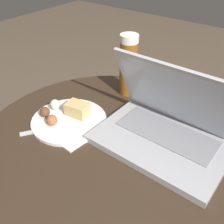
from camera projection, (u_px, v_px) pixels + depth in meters
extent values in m
cylinder|color=#515156|center=(111.00, 204.00, 0.87)|extent=(0.06, 0.06, 0.54)
cylinder|color=#38281C|center=(111.00, 141.00, 0.71)|extent=(0.73, 0.73, 0.02)
cube|color=white|center=(67.00, 129.00, 0.73)|extent=(0.17, 0.12, 0.00)
cube|color=#B2B2B7|center=(160.00, 143.00, 0.67)|extent=(0.34, 0.22, 0.02)
cube|color=gray|center=(167.00, 133.00, 0.69)|extent=(0.26, 0.11, 0.00)
cube|color=#B2B2B7|center=(178.00, 97.00, 0.65)|extent=(0.33, 0.10, 0.20)
cube|color=silver|center=(177.00, 97.00, 0.65)|extent=(0.31, 0.09, 0.18)
cylinder|color=brown|center=(128.00, 69.00, 0.84)|extent=(0.06, 0.06, 0.18)
cylinder|color=white|center=(129.00, 38.00, 0.79)|extent=(0.06, 0.06, 0.02)
cylinder|color=white|center=(69.00, 120.00, 0.76)|extent=(0.22, 0.22, 0.01)
cube|color=#DBB775|center=(78.00, 109.00, 0.76)|extent=(0.07, 0.05, 0.04)
sphere|color=#9E5B38|center=(52.00, 120.00, 0.73)|extent=(0.03, 0.03, 0.03)
sphere|color=brown|center=(45.00, 112.00, 0.76)|extent=(0.03, 0.03, 0.03)
sphere|color=beige|center=(55.00, 104.00, 0.79)|extent=(0.03, 0.03, 0.03)
cube|color=silver|center=(43.00, 130.00, 0.73)|extent=(0.08, 0.11, 0.00)
cube|color=silver|center=(75.00, 124.00, 0.75)|extent=(0.05, 0.06, 0.00)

